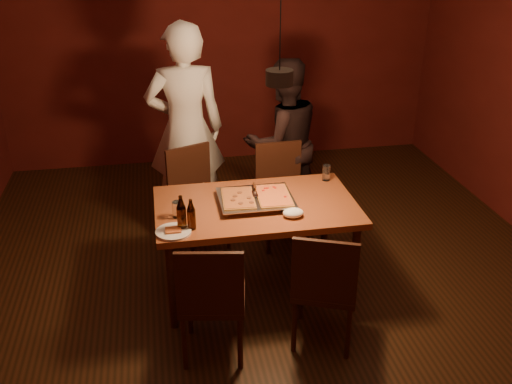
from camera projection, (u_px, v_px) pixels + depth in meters
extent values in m
plane|color=#361C0E|center=(275.00, 300.00, 4.43)|extent=(6.00, 6.00, 0.00)
plane|color=maroon|center=(221.00, 43.00, 6.49)|extent=(5.00, 0.00, 5.00)
cube|color=#9B4B27|center=(256.00, 207.00, 4.27)|extent=(1.50, 0.90, 0.05)
cylinder|color=#38190F|center=(172.00, 286.00, 3.99)|extent=(0.06, 0.06, 0.70)
cylinder|color=#38190F|center=(354.00, 267.00, 4.21)|extent=(0.06, 0.06, 0.70)
cylinder|color=#38190F|center=(167.00, 234.00, 4.65)|extent=(0.06, 0.06, 0.70)
cylinder|color=#38190F|center=(325.00, 220.00, 4.87)|extent=(0.06, 0.06, 0.70)
cube|color=#38190F|center=(200.00, 202.00, 5.00)|extent=(0.55, 0.55, 0.04)
cube|color=#38190F|center=(188.00, 170.00, 5.04)|extent=(0.40, 0.19, 0.45)
cube|color=#38190F|center=(283.00, 199.00, 5.06)|extent=(0.44, 0.44, 0.04)
cube|color=#38190F|center=(278.00, 166.00, 5.13)|extent=(0.42, 0.05, 0.45)
cube|color=#38190F|center=(213.00, 298.00, 3.74)|extent=(0.49, 0.49, 0.04)
cube|color=#38190F|center=(210.00, 284.00, 3.46)|extent=(0.42, 0.10, 0.45)
cube|color=#38190F|center=(325.00, 286.00, 3.85)|extent=(0.55, 0.55, 0.04)
cube|color=#38190F|center=(324.00, 272.00, 3.58)|extent=(0.40, 0.18, 0.45)
cube|color=silver|center=(256.00, 200.00, 4.27)|extent=(0.57, 0.48, 0.05)
cube|color=maroon|center=(238.00, 198.00, 4.22)|extent=(0.26, 0.39, 0.02)
cube|color=gold|center=(274.00, 195.00, 4.26)|extent=(0.26, 0.40, 0.02)
cylinder|color=black|center=(182.00, 218.00, 3.89)|extent=(0.07, 0.07, 0.16)
cone|color=black|center=(181.00, 202.00, 3.83)|extent=(0.07, 0.07, 0.09)
cylinder|color=black|center=(192.00, 220.00, 3.89)|extent=(0.06, 0.06, 0.14)
cone|color=black|center=(191.00, 205.00, 3.84)|extent=(0.06, 0.06, 0.08)
cylinder|color=silver|center=(178.00, 209.00, 4.05)|extent=(0.08, 0.08, 0.12)
cylinder|color=silver|center=(326.00, 173.00, 4.62)|extent=(0.06, 0.06, 0.13)
cylinder|color=white|center=(173.00, 232.00, 3.87)|extent=(0.24, 0.24, 0.02)
cube|color=gold|center=(173.00, 230.00, 3.86)|extent=(0.11, 0.09, 0.01)
ellipsoid|color=white|center=(293.00, 213.00, 4.06)|extent=(0.15, 0.12, 0.06)
imported|color=white|center=(186.00, 129.00, 5.14)|extent=(0.71, 0.47, 1.92)
imported|color=black|center=(283.00, 142.00, 5.33)|extent=(0.87, 0.74, 1.58)
cylinder|color=black|center=(279.00, 78.00, 3.68)|extent=(0.18, 0.18, 0.10)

